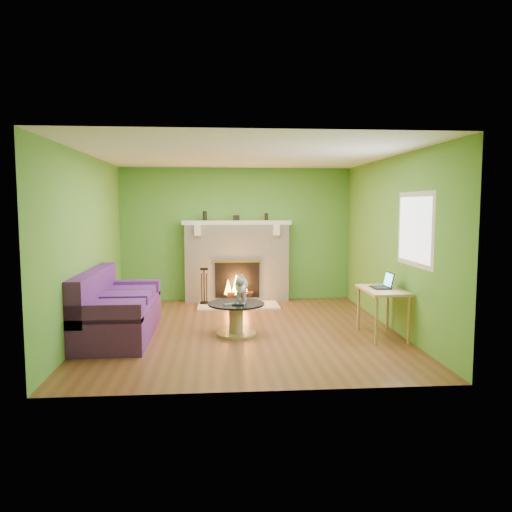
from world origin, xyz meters
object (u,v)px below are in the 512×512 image
at_px(coffee_table, 236,316).
at_px(cat, 241,288).
at_px(desk, 383,295).
at_px(sofa, 115,311).

distance_m(coffee_table, cat, 0.42).
height_order(coffee_table, desk, desk).
bearing_deg(coffee_table, desk, -7.84).
bearing_deg(desk, sofa, 174.94).
relative_size(sofa, desk, 2.27).
distance_m(desk, cat, 2.02).
xyz_separation_m(sofa, coffee_table, (1.73, -0.05, -0.10)).
bearing_deg(cat, sofa, -172.94).
height_order(sofa, desk, sofa).
height_order(coffee_table, cat, cat).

